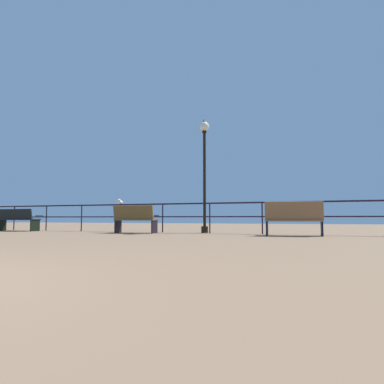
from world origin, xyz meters
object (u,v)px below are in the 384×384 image
at_px(lamppost_center, 204,161).
at_px(bench_far_left, 16,218).
at_px(bench_near_left, 135,218).
at_px(seagull_on_rail, 120,202).
at_px(bench_near_right, 294,217).

bearing_deg(lamppost_center, bench_far_left, -172.12).
bearing_deg(bench_near_left, seagull_on_rail, 143.46).
distance_m(bench_near_left, bench_near_right, 5.15).
distance_m(bench_near_left, seagull_on_rail, 1.51).
xyz_separation_m(bench_near_right, seagull_on_rail, (-6.26, 0.83, 0.58)).
bearing_deg(bench_near_left, lamppost_center, 25.75).
bearing_deg(bench_far_left, bench_near_left, -0.02).
bearing_deg(bench_far_left, seagull_on_rail, 11.10).
bearing_deg(bench_far_left, bench_near_right, -0.04).
relative_size(bench_near_left, seagull_on_rail, 3.59).
bearing_deg(seagull_on_rail, lamppost_center, 3.65).
relative_size(bench_far_left, seagull_on_rail, 4.41).
bearing_deg(lamppost_center, bench_near_right, -18.96).
distance_m(bench_far_left, bench_near_left, 5.30).
xyz_separation_m(bench_far_left, bench_near_right, (10.45, -0.01, 0.04)).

